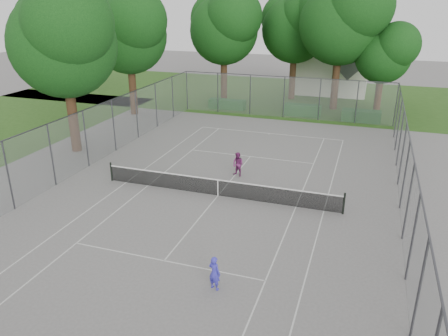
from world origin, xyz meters
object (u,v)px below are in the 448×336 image
(tennis_net, at_px, (218,187))
(house, at_px, (333,58))
(woman_player, at_px, (238,164))
(girl_player, at_px, (214,273))

(tennis_net, height_order, house, house)
(tennis_net, distance_m, house, 29.47)
(woman_player, bearing_deg, house, 105.78)
(house, bearing_deg, tennis_net, -95.39)
(tennis_net, bearing_deg, girl_player, -71.42)
(girl_player, height_order, woman_player, woman_player)
(girl_player, xyz_separation_m, woman_player, (-2.31, 10.39, 0.05))
(tennis_net, distance_m, girl_player, 7.82)
(girl_player, bearing_deg, tennis_net, -52.60)
(house, height_order, woman_player, house)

